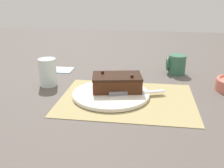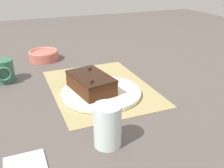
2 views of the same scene
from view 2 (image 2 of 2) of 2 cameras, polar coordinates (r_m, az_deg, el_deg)
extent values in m
plane|color=#544C47|center=(0.95, -2.54, -0.80)|extent=(3.00, 3.00, 0.00)
cube|color=tan|center=(0.95, -2.54, -0.69)|extent=(0.46, 0.34, 0.00)
cylinder|color=white|center=(0.89, -2.38, -1.87)|extent=(0.27, 0.27, 0.01)
cube|color=#472614|center=(0.88, -4.61, 0.01)|extent=(0.19, 0.13, 0.05)
cube|color=black|center=(0.87, -4.67, 1.67)|extent=(0.19, 0.14, 0.01)
sphere|color=black|center=(0.92, -4.88, 3.43)|extent=(0.01, 0.01, 0.01)
sphere|color=black|center=(0.82, -4.47, 0.67)|extent=(0.01, 0.01, 0.01)
cube|color=slate|center=(0.91, -2.12, -0.30)|extent=(0.07, 0.04, 0.01)
cube|color=#B7BABF|center=(0.99, -5.82, 1.22)|extent=(0.14, 0.07, 0.00)
cylinder|color=silver|center=(0.63, -0.99, -9.03)|extent=(0.07, 0.07, 0.11)
cylinder|color=#C66656|center=(1.27, -14.61, 5.91)|extent=(0.14, 0.14, 0.04)
torus|color=#C66656|center=(1.26, -14.70, 6.76)|extent=(0.14, 0.14, 0.02)
cylinder|color=#33664C|center=(1.07, -22.50, 2.69)|extent=(0.07, 0.07, 0.09)
torus|color=#33664C|center=(1.03, -22.45, 1.99)|extent=(0.01, 0.06, 0.06)
cube|color=silver|center=(0.62, -18.29, -17.05)|extent=(0.11, 0.09, 0.01)
camera|label=1|loc=(1.42, 31.51, 19.53)|focal=42.00mm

